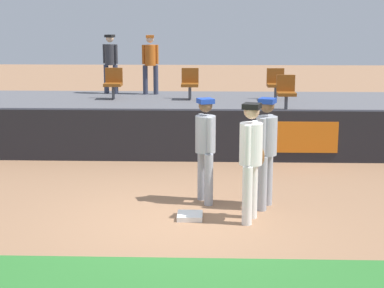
# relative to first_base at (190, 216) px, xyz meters

# --- Properties ---
(ground_plane) EXTENTS (60.00, 60.00, 0.00)m
(ground_plane) POSITION_rel_first_base_xyz_m (-0.22, -0.14, -0.04)
(ground_plane) COLOR #936B4C
(first_base) EXTENTS (0.40, 0.40, 0.08)m
(first_base) POSITION_rel_first_base_xyz_m (0.00, 0.00, 0.00)
(first_base) COLOR white
(first_base) RESTS_ON ground_plane
(player_fielder_home) EXTENTS (0.48, 0.54, 1.87)m
(player_fielder_home) POSITION_rel_first_base_xyz_m (0.95, -0.08, 1.04)
(player_fielder_home) COLOR white
(player_fielder_home) RESTS_ON ground_plane
(player_runner_visitor) EXTENTS (0.46, 0.49, 1.86)m
(player_runner_visitor) POSITION_rel_first_base_xyz_m (1.24, 0.61, 1.04)
(player_runner_visitor) COLOR #9EA3AD
(player_runner_visitor) RESTS_ON ground_plane
(player_coach_visitor) EXTENTS (0.45, 0.48, 1.81)m
(player_coach_visitor) POSITION_rel_first_base_xyz_m (0.23, 0.85, 1.01)
(player_coach_visitor) COLOR #9EA3AD
(player_coach_visitor) RESTS_ON ground_plane
(field_wall) EXTENTS (18.00, 0.26, 1.14)m
(field_wall) POSITION_rel_first_base_xyz_m (-0.21, 3.88, 0.53)
(field_wall) COLOR black
(field_wall) RESTS_ON ground_plane
(bleacher_platform) EXTENTS (18.00, 4.80, 0.92)m
(bleacher_platform) POSITION_rel_first_base_xyz_m (-0.22, 6.45, 0.42)
(bleacher_platform) COLOR #59595E
(bleacher_platform) RESTS_ON ground_plane
(seat_back_right) EXTENTS (0.47, 0.44, 0.84)m
(seat_back_right) POSITION_rel_first_base_xyz_m (2.06, 7.12, 1.36)
(seat_back_right) COLOR #4C4C51
(seat_back_right) RESTS_ON bleacher_platform
(seat_back_center) EXTENTS (0.46, 0.44, 0.84)m
(seat_back_center) POSITION_rel_first_base_xyz_m (-0.26, 7.12, 1.36)
(seat_back_center) COLOR #4C4C51
(seat_back_center) RESTS_ON bleacher_platform
(seat_front_right) EXTENTS (0.44, 0.44, 0.84)m
(seat_front_right) POSITION_rel_first_base_xyz_m (2.12, 5.32, 1.36)
(seat_front_right) COLOR #4C4C51
(seat_front_right) RESTS_ON bleacher_platform
(seat_back_left) EXTENTS (0.47, 0.44, 0.84)m
(seat_back_left) POSITION_rel_first_base_xyz_m (-2.35, 7.12, 1.36)
(seat_back_left) COLOR #4C4C51
(seat_back_left) RESTS_ON bleacher_platform
(spectator_hooded) EXTENTS (0.47, 0.34, 1.69)m
(spectator_hooded) POSITION_rel_first_base_xyz_m (-1.43, 8.14, 1.86)
(spectator_hooded) COLOR #33384C
(spectator_hooded) RESTS_ON bleacher_platform
(spectator_capped) EXTENTS (0.45, 0.41, 1.70)m
(spectator_capped) POSITION_rel_first_base_xyz_m (-2.60, 8.26, 1.87)
(spectator_capped) COLOR #33384C
(spectator_capped) RESTS_ON bleacher_platform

